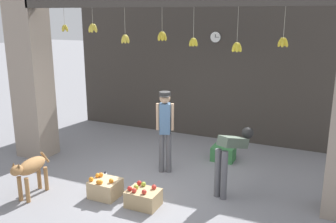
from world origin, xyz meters
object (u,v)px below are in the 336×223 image
(worker_stooping, at_px, (231,153))
(dog, at_px, (30,169))
(water_bottle, at_px, (105,179))
(fruit_crate_oranges, at_px, (105,188))
(shopkeeper, at_px, (165,126))
(wall_clock, at_px, (216,37))
(fruit_crate_apples, at_px, (143,198))
(produce_box_green, at_px, (223,154))

(worker_stooping, bearing_deg, dog, -129.71)
(worker_stooping, xyz_separation_m, water_bottle, (-2.13, -0.66, -0.62))
(fruit_crate_oranges, bearing_deg, shopkeeper, 69.97)
(worker_stooping, xyz_separation_m, wall_clock, (-1.20, 2.74, 1.76))
(fruit_crate_apples, xyz_separation_m, water_bottle, (-0.98, 0.37, -0.02))
(dog, distance_m, fruit_crate_oranges, 1.30)
(dog, bearing_deg, produce_box_green, 135.22)
(worker_stooping, height_order, produce_box_green, worker_stooping)
(dog, xyz_separation_m, fruit_crate_apples, (1.89, 0.49, -0.36))
(water_bottle, bearing_deg, fruit_crate_oranges, -56.45)
(dog, relative_size, shopkeeper, 0.57)
(fruit_crate_oranges, distance_m, water_bottle, 0.42)
(produce_box_green, xyz_separation_m, wall_clock, (-0.67, 1.33, 2.35))
(dog, height_order, shopkeeper, shopkeeper)
(worker_stooping, distance_m, water_bottle, 2.32)
(shopkeeper, bearing_deg, water_bottle, 34.53)
(shopkeeper, xyz_separation_m, produce_box_green, (0.88, 1.05, -0.80))
(fruit_crate_oranges, xyz_separation_m, fruit_crate_apples, (0.75, -0.02, -0.01))
(fruit_crate_oranges, xyz_separation_m, water_bottle, (-0.23, 0.35, -0.03))
(worker_stooping, relative_size, fruit_crate_apples, 2.15)
(fruit_crate_apples, bearing_deg, water_bottle, 159.44)
(dog, relative_size, fruit_crate_oranges, 1.93)
(shopkeeper, distance_m, produce_box_green, 1.59)
(shopkeeper, bearing_deg, fruit_crate_oranges, 50.20)
(dog, height_order, fruit_crate_oranges, dog)
(worker_stooping, distance_m, produce_box_green, 1.62)
(worker_stooping, height_order, fruit_crate_apples, worker_stooping)
(water_bottle, xyz_separation_m, wall_clock, (0.94, 3.40, 2.38))
(produce_box_green, bearing_deg, wall_clock, 116.75)
(fruit_crate_oranges, relative_size, produce_box_green, 1.01)
(fruit_crate_apples, height_order, water_bottle, fruit_crate_apples)
(dog, xyz_separation_m, worker_stooping, (3.05, 1.52, 0.24))
(wall_clock, bearing_deg, shopkeeper, -94.99)
(shopkeeper, bearing_deg, produce_box_green, -149.59)
(shopkeeper, height_order, worker_stooping, shopkeeper)
(fruit_crate_oranges, height_order, produce_box_green, fruit_crate_oranges)
(fruit_crate_apples, relative_size, produce_box_green, 1.10)
(fruit_crate_oranges, height_order, water_bottle, fruit_crate_oranges)
(dog, height_order, fruit_crate_apples, dog)
(fruit_crate_apples, height_order, wall_clock, wall_clock)
(worker_stooping, xyz_separation_m, fruit_crate_apples, (-1.15, -1.02, -0.60))
(dog, xyz_separation_m, water_bottle, (0.91, 0.86, -0.38))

